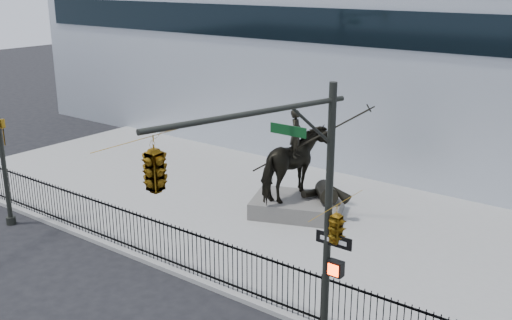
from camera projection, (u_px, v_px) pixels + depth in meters
The scene contains 7 objects.
ground at pixel (130, 279), 18.97m from camera, with size 120.00×120.00×0.00m, color black.
plaza at pixel (261, 211), 24.28m from camera, with size 30.00×12.00×0.15m, color gray.
building at pixel (402, 65), 32.87m from camera, with size 44.00×14.00×9.00m, color silver.
picket_fence at pixel (157, 240), 19.66m from camera, with size 22.10×0.10×1.50m.
statue_plinth at pixel (297, 206), 23.67m from camera, with size 3.46×2.38×0.65m, color #5C5854.
equestrian_statue at pixel (300, 166), 23.16m from camera, with size 4.15×3.41×3.76m.
traffic_signal_right at pixel (253, 198), 12.29m from camera, with size 2.17×6.86×7.00m.
Camera 1 is at (13.46, -11.14, 9.23)m, focal length 42.00 mm.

